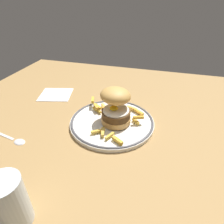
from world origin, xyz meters
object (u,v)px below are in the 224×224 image
object	(u,v)px
dinner_plate	(112,122)
water_glass	(10,205)
napkin	(56,94)
burger	(116,105)
spoon	(16,140)

from	to	relation	value
dinner_plate	water_glass	world-z (taller)	water_glass
dinner_plate	napkin	size ratio (longest dim) A/B	2.17
burger	water_glass	bearing A→B (deg)	-105.60
burger	napkin	world-z (taller)	burger
water_glass	napkin	size ratio (longest dim) A/B	0.88
spoon	napkin	size ratio (longest dim) A/B	1.07
burger	spoon	size ratio (longest dim) A/B	1.02
spoon	napkin	distance (cm)	29.47
dinner_plate	burger	xyz separation A→B (cm)	(1.07, 0.45, 6.25)
burger	napkin	xyz separation A→B (cm)	(-29.32, 13.01, -6.89)
napkin	burger	bearing A→B (deg)	-23.93
spoon	dinner_plate	bearing A→B (deg)	32.56
dinner_plate	spoon	world-z (taller)	dinner_plate
dinner_plate	napkin	xyz separation A→B (cm)	(-28.25, 13.46, -0.64)
water_glass	spoon	world-z (taller)	water_glass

